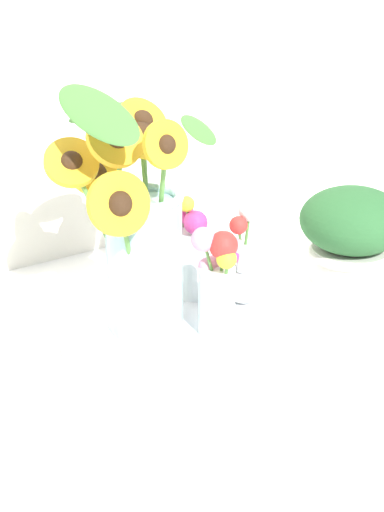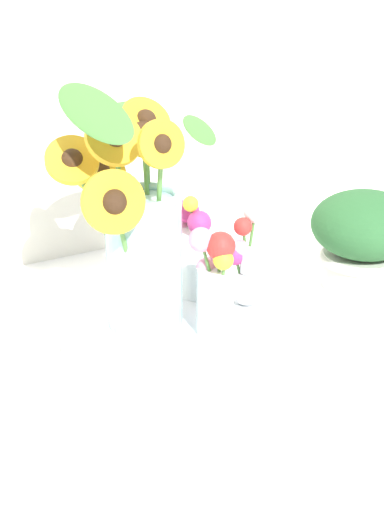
{
  "view_description": "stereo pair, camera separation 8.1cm",
  "coord_description": "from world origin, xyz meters",
  "px_view_note": "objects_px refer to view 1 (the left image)",
  "views": [
    {
      "loc": [
        -0.61,
        -0.75,
        0.55
      ],
      "look_at": [
        -0.02,
        0.06,
        0.14
      ],
      "focal_mm": 50.0,
      "sensor_mm": 36.0,
      "label": 1
    },
    {
      "loc": [
        -0.54,
        -0.8,
        0.55
      ],
      "look_at": [
        -0.02,
        0.06,
        0.14
      ],
      "focal_mm": 50.0,
      "sensor_mm": 36.0,
      "label": 2
    }
  ],
  "objects_px": {
    "vase_bulb_right": "(242,260)",
    "vase_small_back": "(194,253)",
    "potted_plant": "(352,231)",
    "mason_jar_sunflowers": "(138,234)",
    "serving_tray": "(192,329)",
    "vase_small_center": "(216,282)"
  },
  "relations": [
    {
      "from": "vase_bulb_right",
      "to": "vase_small_back",
      "type": "distance_m",
      "value": 0.08
    },
    {
      "from": "vase_small_back",
      "to": "potted_plant",
      "type": "relative_size",
      "value": 0.95
    },
    {
      "from": "vase_bulb_right",
      "to": "mason_jar_sunflowers",
      "type": "bearing_deg",
      "value": 173.91
    },
    {
      "from": "serving_tray",
      "to": "vase_bulb_right",
      "type": "bearing_deg",
      "value": 8.49
    },
    {
      "from": "mason_jar_sunflowers",
      "to": "potted_plant",
      "type": "height_order",
      "value": "mason_jar_sunflowers"
    },
    {
      "from": "mason_jar_sunflowers",
      "to": "vase_bulb_right",
      "type": "distance_m",
      "value": 0.2
    },
    {
      "from": "mason_jar_sunflowers",
      "to": "vase_small_center",
      "type": "distance_m",
      "value": 0.14
    },
    {
      "from": "vase_small_center",
      "to": "potted_plant",
      "type": "height_order",
      "value": "vase_small_center"
    },
    {
      "from": "vase_small_back",
      "to": "potted_plant",
      "type": "xyz_separation_m",
      "value": [
        0.3,
        -0.08,
        -0.0
      ]
    },
    {
      "from": "vase_bulb_right",
      "to": "vase_small_back",
      "type": "relative_size",
      "value": 0.94
    },
    {
      "from": "serving_tray",
      "to": "potted_plant",
      "type": "height_order",
      "value": "potted_plant"
    },
    {
      "from": "serving_tray",
      "to": "vase_small_back",
      "type": "height_order",
      "value": "vase_small_back"
    },
    {
      "from": "vase_small_center",
      "to": "vase_small_back",
      "type": "distance_m",
      "value": 0.15
    },
    {
      "from": "vase_small_center",
      "to": "vase_small_back",
      "type": "bearing_deg",
      "value": 66.65
    },
    {
      "from": "mason_jar_sunflowers",
      "to": "vase_small_back",
      "type": "relative_size",
      "value": 2.12
    },
    {
      "from": "potted_plant",
      "to": "mason_jar_sunflowers",
      "type": "bearing_deg",
      "value": 176.28
    },
    {
      "from": "vase_small_center",
      "to": "serving_tray",
      "type": "bearing_deg",
      "value": 100.44
    },
    {
      "from": "vase_bulb_right",
      "to": "serving_tray",
      "type": "bearing_deg",
      "value": -171.51
    },
    {
      "from": "vase_small_center",
      "to": "mason_jar_sunflowers",
      "type": "bearing_deg",
      "value": 133.29
    },
    {
      "from": "serving_tray",
      "to": "mason_jar_sunflowers",
      "type": "height_order",
      "value": "mason_jar_sunflowers"
    },
    {
      "from": "serving_tray",
      "to": "vase_small_center",
      "type": "height_order",
      "value": "vase_small_center"
    },
    {
      "from": "mason_jar_sunflowers",
      "to": "potted_plant",
      "type": "bearing_deg",
      "value": -3.72
    }
  ]
}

